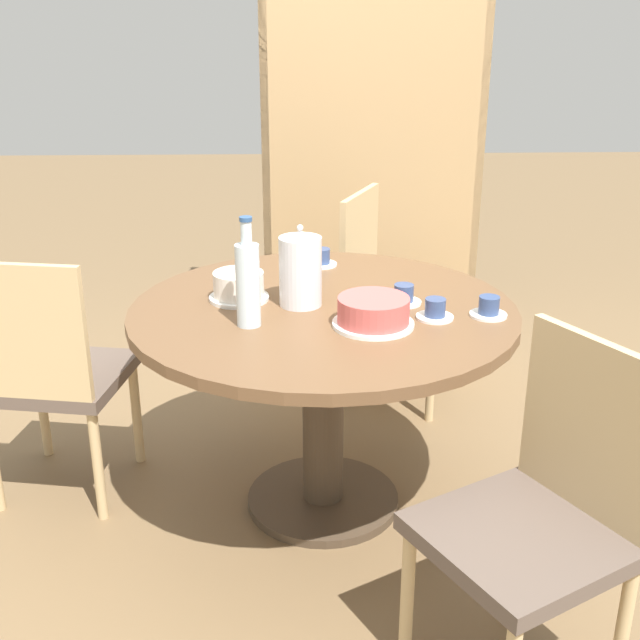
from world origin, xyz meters
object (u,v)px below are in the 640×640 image
at_px(water_bottle, 248,282).
at_px(cake_second, 239,287).
at_px(chair_c, 389,292).
at_px(bookshelf, 370,148).
at_px(cup_c, 404,296).
at_px(chair_b, 541,513).
at_px(chair_a, 51,372).
at_px(cake_main, 373,312).
at_px(cup_d, 435,311).
at_px(coffee_pot, 300,269).
at_px(cup_a, 321,259).
at_px(cup_b, 489,308).

bearing_deg(water_bottle, cake_second, 101.03).
xyz_separation_m(chair_c, bookshelf, (-0.03, 0.66, 0.49)).
xyz_separation_m(bookshelf, water_bottle, (-0.50, -1.64, -0.11)).
bearing_deg(cup_c, cake_second, 174.24).
height_order(water_bottle, cake_second, water_bottle).
distance_m(chair_b, bookshelf, 2.31).
xyz_separation_m(chair_a, cake_second, (0.62, -0.01, 0.29)).
distance_m(chair_c, cake_main, 1.05).
distance_m(water_bottle, cup_d, 0.56).
relative_size(chair_c, coffee_pot, 3.42).
distance_m(chair_c, cake_second, 0.99).
bearing_deg(chair_b, cake_main, -178.31).
relative_size(coffee_pot, water_bottle, 0.79).
bearing_deg(coffee_pot, chair_c, 65.25).
bearing_deg(cup_d, water_bottle, -176.31).
xyz_separation_m(chair_c, cake_second, (-0.57, -0.76, 0.29)).
bearing_deg(cake_main, chair_a, 166.45).
distance_m(chair_c, cup_c, 0.86).
relative_size(cup_a, cup_b, 1.00).
bearing_deg(chair_b, cup_c, 167.93).
bearing_deg(chair_c, cup_d, -154.55).
xyz_separation_m(chair_b, bookshelf, (-0.21, 2.24, 0.49)).
relative_size(cup_b, cup_d, 1.00).
xyz_separation_m(chair_c, cup_c, (-0.05, -0.81, 0.27)).
height_order(chair_c, cup_c, chair_c).
distance_m(chair_b, cake_second, 1.15).
bearing_deg(cup_a, coffee_pot, -100.93).
height_order(chair_b, cup_a, chair_b).
bearing_deg(coffee_pot, bookshelf, 76.77).
distance_m(bookshelf, water_bottle, 1.72).
bearing_deg(cake_second, water_bottle, -78.97).
relative_size(chair_c, cake_second, 4.62).
bearing_deg(chair_b, cup_d, 164.92).
bearing_deg(cake_second, chair_a, 179.16).
distance_m(bookshelf, coffee_pot, 1.52).
height_order(chair_b, coffee_pot, coffee_pot).
height_order(chair_b, cake_main, chair_b).
distance_m(cake_main, cup_c, 0.22).
relative_size(coffee_pot, cake_main, 1.07).
bearing_deg(water_bottle, bookshelf, 73.12).
bearing_deg(cake_second, cup_c, -5.76).
bearing_deg(cup_d, chair_c, 91.33).
xyz_separation_m(cup_a, cup_b, (0.48, -0.52, 0.00)).
distance_m(cake_second, cup_b, 0.77).
distance_m(chair_a, chair_c, 1.41).
height_order(cake_main, cup_c, cake_main).
distance_m(cake_main, cup_a, 0.60).
bearing_deg(bookshelf, cup_b, 97.62).
bearing_deg(bookshelf, coffee_pot, 76.77).
bearing_deg(chair_b, cake_second, -166.65).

